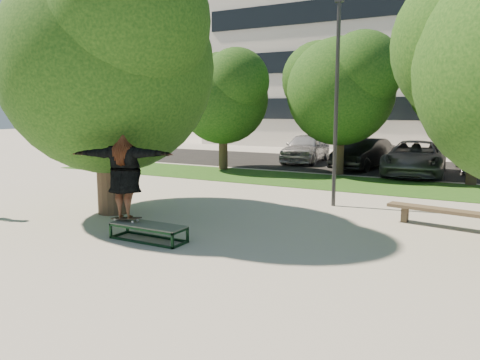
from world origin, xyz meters
The scene contains 15 objects.
ground centered at (0.00, 0.00, 0.00)m, with size 120.00×120.00×0.00m, color #9E9B91.
grass_strip centered at (1.00, 9.50, 0.01)m, with size 30.00×4.00×0.02m, color #194413.
asphalt_strip centered at (0.00, 16.00, 0.01)m, with size 40.00×8.00×0.01m, color black.
tree_left centered at (-4.29, 1.09, 4.42)m, with size 6.96×5.95×7.12m.
bg_tree_left centered at (-6.57, 11.07, 3.73)m, with size 5.28×4.51×5.77m.
bg_tree_mid centered at (-1.08, 12.08, 4.02)m, with size 5.76×4.92×6.24m.
bg_tree_right centered at (4.43, 11.57, 3.49)m, with size 5.04×4.31×5.43m.
lamppost centered at (1.00, 5.00, 3.15)m, with size 0.25×0.15×6.11m.
office_building centered at (-2.00, 31.98, 8.00)m, with size 30.00×14.12×16.00m.
grind_box centered at (-1.47, -0.75, 0.19)m, with size 1.80×0.60×0.38m.
skater_rig centered at (-2.12, -0.75, 1.41)m, with size 2.42×1.44×1.99m.
bench centered at (4.42, 3.66, 0.40)m, with size 3.16×0.93×0.48m.
car_silver_a centered at (-4.05, 15.92, 0.82)m, with size 1.93×4.79×1.63m, color #BAB9BE.
car_dark centered at (-0.50, 14.51, 0.75)m, with size 1.60×4.58×1.51m, color black.
car_grey centered at (2.09, 13.50, 0.76)m, with size 2.53×5.50×1.53m, color slate.
Camera 1 is at (5.25, -8.72, 2.92)m, focal length 35.00 mm.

